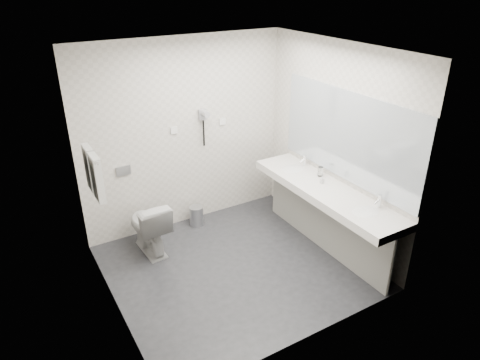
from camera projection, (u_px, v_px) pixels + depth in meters
floor at (236, 267)px, 5.19m from camera, size 2.80×2.80×0.00m
ceiling at (234, 51)px, 4.10m from camera, size 2.80×2.80×0.00m
wall_back at (185, 135)px, 5.65m from camera, size 2.80×0.00×2.80m
wall_front at (313, 228)px, 3.64m from camera, size 2.80×0.00×2.80m
wall_left at (103, 204)px, 4.00m from camera, size 0.00×2.60×2.60m
wall_right at (335, 147)px, 5.29m from camera, size 0.00×2.60×2.60m
vanity_counter at (325, 192)px, 5.20m from camera, size 0.55×2.20×0.10m
vanity_panel at (324, 222)px, 5.40m from camera, size 0.03×2.15×0.75m
vanity_post_near at (391, 265)px, 4.61m from camera, size 0.06×0.06×0.75m
vanity_post_far at (277, 188)px, 6.22m from camera, size 0.06×0.06×0.75m
mirror at (347, 136)px, 5.04m from camera, size 0.02×2.20×1.05m
basin_near at (365, 213)px, 4.68m from camera, size 0.40×0.31×0.05m
basin_far at (293, 170)px, 5.69m from camera, size 0.40×0.31×0.05m
faucet_near at (380, 201)px, 4.73m from camera, size 0.04×0.04×0.15m
faucet_far at (305, 160)px, 5.74m from camera, size 0.04×0.04×0.15m
soap_bottle_a at (322, 180)px, 5.28m from camera, size 0.04×0.04×0.09m
glass_left at (320, 172)px, 5.46m from camera, size 0.09×0.09×0.12m
toilet at (148, 226)px, 5.35m from camera, size 0.43×0.71×0.70m
flush_plate at (123, 171)px, 5.38m from camera, size 0.18×0.02×0.12m
pedal_bin at (196, 216)px, 6.00m from camera, size 0.23×0.23×0.26m
bin_lid at (196, 207)px, 5.93m from camera, size 0.19×0.19×0.02m
towel_rail at (89, 153)px, 4.32m from camera, size 0.02×0.62×0.02m
towel_near at (97, 178)px, 4.31m from camera, size 0.07×0.24×0.48m
towel_far at (90, 168)px, 4.53m from camera, size 0.07×0.24×0.48m
dryer_cradle at (203, 114)px, 5.64m from camera, size 0.10×0.04×0.14m
dryer_barrel at (205, 114)px, 5.57m from camera, size 0.08×0.14×0.08m
dryer_cord at (204, 133)px, 5.73m from camera, size 0.02×0.02×0.35m
switch_plate_a at (174, 130)px, 5.53m from camera, size 0.09×0.02×0.09m
switch_plate_b at (222, 121)px, 5.85m from camera, size 0.09×0.02×0.09m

